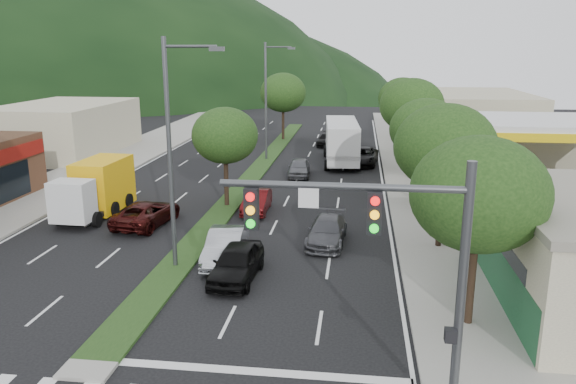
# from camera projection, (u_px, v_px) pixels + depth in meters

# --- Properties ---
(ground) EXTENTS (160.00, 160.00, 0.00)m
(ground) POSITION_uv_depth(u_px,v_px,m) (94.00, 364.00, 17.47)
(ground) COLOR black
(ground) RESTS_ON ground
(sidewalk_right) EXTENTS (5.00, 90.00, 0.15)m
(sidewalk_right) POSITION_uv_depth(u_px,v_px,m) (421.00, 185.00, 39.95)
(sidewalk_right) COLOR gray
(sidewalk_right) RESTS_ON ground
(sidewalk_left) EXTENTS (6.00, 90.00, 0.15)m
(sidewalk_left) POSITION_uv_depth(u_px,v_px,m) (82.00, 175.00, 43.05)
(sidewalk_left) COLOR gray
(sidewalk_left) RESTS_ON ground
(median) EXTENTS (1.60, 56.00, 0.12)m
(median) POSITION_uv_depth(u_px,v_px,m) (256.00, 171.00, 44.35)
(median) COLOR #183212
(median) RESTS_ON ground
(traffic_signal) EXTENTS (6.12, 0.40, 7.00)m
(traffic_signal) POSITION_uv_depth(u_px,v_px,m) (399.00, 254.00, 13.73)
(traffic_signal) COLOR #47494C
(traffic_signal) RESTS_ON ground
(gas_canopy) EXTENTS (12.20, 8.20, 5.25)m
(gas_canopy) POSITION_uv_depth(u_px,v_px,m) (536.00, 128.00, 35.13)
(gas_canopy) COLOR silver
(gas_canopy) RESTS_ON ground
(bldg_left_far) EXTENTS (9.00, 14.00, 4.60)m
(bldg_left_far) POSITION_uv_depth(u_px,v_px,m) (65.00, 128.00, 51.87)
(bldg_left_far) COLOR beige
(bldg_left_far) RESTS_ON ground
(bldg_right_far) EXTENTS (10.00, 16.00, 5.20)m
(bldg_right_far) POSITION_uv_depth(u_px,v_px,m) (474.00, 119.00, 56.72)
(bldg_right_far) COLOR beige
(bldg_right_far) RESTS_ON ground
(tree_r_a) EXTENTS (4.60, 4.60, 6.63)m
(tree_r_a) POSITION_uv_depth(u_px,v_px,m) (479.00, 194.00, 18.65)
(tree_r_a) COLOR black
(tree_r_a) RESTS_ON sidewalk_right
(tree_r_b) EXTENTS (4.80, 4.80, 6.94)m
(tree_r_b) POSITION_uv_depth(u_px,v_px,m) (445.00, 147.00, 26.28)
(tree_r_b) COLOR black
(tree_r_b) RESTS_ON sidewalk_right
(tree_r_c) EXTENTS (4.40, 4.40, 6.48)m
(tree_r_c) POSITION_uv_depth(u_px,v_px,m) (426.00, 129.00, 34.04)
(tree_r_c) COLOR black
(tree_r_c) RESTS_ON sidewalk_right
(tree_r_d) EXTENTS (5.00, 5.00, 7.17)m
(tree_r_d) POSITION_uv_depth(u_px,v_px,m) (412.00, 106.00, 43.54)
(tree_r_d) COLOR black
(tree_r_d) RESTS_ON sidewalk_right
(tree_r_e) EXTENTS (4.60, 4.60, 6.71)m
(tree_r_e) POSITION_uv_depth(u_px,v_px,m) (403.00, 98.00, 53.21)
(tree_r_e) COLOR black
(tree_r_e) RESTS_ON sidewalk_right
(tree_med_near) EXTENTS (4.00, 4.00, 6.02)m
(tree_med_near) POSITION_uv_depth(u_px,v_px,m) (225.00, 136.00, 33.66)
(tree_med_near) COLOR black
(tree_med_near) RESTS_ON median
(tree_med_far) EXTENTS (4.80, 4.80, 6.94)m
(tree_med_far) POSITION_uv_depth(u_px,v_px,m) (283.00, 93.00, 58.49)
(tree_med_far) COLOR black
(tree_med_far) RESTS_ON median
(streetlight_near) EXTENTS (2.60, 0.25, 10.00)m
(streetlight_near) POSITION_uv_depth(u_px,v_px,m) (174.00, 144.00, 23.74)
(streetlight_near) COLOR #47494C
(streetlight_near) RESTS_ON ground
(streetlight_mid) EXTENTS (2.60, 0.25, 10.00)m
(streetlight_mid) POSITION_uv_depth(u_px,v_px,m) (268.00, 96.00, 47.75)
(streetlight_mid) COLOR #47494C
(streetlight_mid) RESTS_ON ground
(sedan_silver) EXTENTS (1.80, 4.56, 1.48)m
(sedan_silver) POSITION_uv_depth(u_px,v_px,m) (226.00, 246.00, 25.68)
(sedan_silver) COLOR #A6A9AE
(sedan_silver) RESTS_ON ground
(suv_maroon) EXTENTS (2.86, 5.14, 1.36)m
(suv_maroon) POSITION_uv_depth(u_px,v_px,m) (147.00, 213.00, 31.00)
(suv_maroon) COLOR #330C0B
(suv_maroon) RESTS_ON ground
(car_queue_a) EXTENTS (1.93, 4.41, 1.48)m
(car_queue_a) POSITION_uv_depth(u_px,v_px,m) (237.00, 263.00, 23.70)
(car_queue_a) COLOR black
(car_queue_a) RESTS_ON ground
(car_queue_b) EXTENTS (2.04, 4.52, 1.28)m
(car_queue_b) POSITION_uv_depth(u_px,v_px,m) (327.00, 231.00, 28.10)
(car_queue_b) COLOR #434448
(car_queue_b) RESTS_ON ground
(car_queue_c) EXTENTS (1.48, 3.99, 1.31)m
(car_queue_c) POSITION_uv_depth(u_px,v_px,m) (257.00, 201.00, 33.45)
(car_queue_c) COLOR #480C0D
(car_queue_c) RESTS_ON ground
(car_queue_d) EXTENTS (2.86, 5.32, 1.42)m
(car_queue_d) POSITION_uv_depth(u_px,v_px,m) (363.00, 156.00, 47.05)
(car_queue_d) COLOR black
(car_queue_d) RESTS_ON ground
(car_queue_e) EXTENTS (1.78, 4.00, 1.34)m
(car_queue_e) POSITION_uv_depth(u_px,v_px,m) (299.00, 168.00, 42.85)
(car_queue_e) COLOR #55555A
(car_queue_e) RESTS_ON ground
(car_queue_f) EXTENTS (2.03, 4.29, 1.21)m
(car_queue_f) POSITION_uv_depth(u_px,v_px,m) (327.00, 140.00, 56.25)
(car_queue_f) COLOR black
(car_queue_f) RESTS_ON ground
(box_truck) EXTENTS (2.67, 6.42, 3.13)m
(box_truck) POSITION_uv_depth(u_px,v_px,m) (97.00, 190.00, 32.87)
(box_truck) COLOR silver
(box_truck) RESTS_ON ground
(motorhome) EXTENTS (3.46, 9.32, 3.51)m
(motorhome) POSITION_uv_depth(u_px,v_px,m) (342.00, 141.00, 47.59)
(motorhome) COLOR silver
(motorhome) RESTS_ON ground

